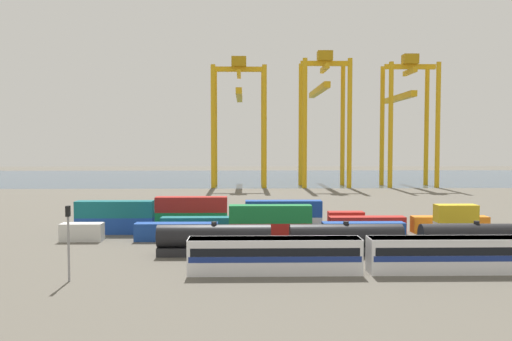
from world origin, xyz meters
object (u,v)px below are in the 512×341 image
at_px(signal_mast, 68,233).
at_px(shipping_container_7, 115,225).
at_px(shipping_container_18, 346,219).
at_px(shipping_container_1, 176,232).
at_px(freight_tank_row, 346,239).
at_px(shipping_container_13, 450,224).
at_px(shipping_container_15, 192,220).
at_px(gantry_crane_east, 407,108).
at_px(gantry_crane_central, 323,104).
at_px(passenger_train, 454,253).
at_px(gantry_crane_west, 239,108).
at_px(shipping_container_5, 456,231).
at_px(shipping_container_17, 269,219).
at_px(shipping_container_4, 363,231).

xyz_separation_m(signal_mast, shipping_container_7, (-2.35, 29.03, -3.79)).
distance_m(shipping_container_7, shipping_container_18, 38.34).
bearing_deg(shipping_container_1, freight_tank_row, -24.39).
bearing_deg(shipping_container_7, signal_mast, -85.36).
xyz_separation_m(signal_mast, shipping_container_13, (51.01, 29.03, -3.79)).
bearing_deg(shipping_container_15, shipping_container_1, -94.56).
xyz_separation_m(freight_tank_row, shipping_container_15, (-22.01, 22.67, -0.72)).
distance_m(shipping_container_7, gantry_crane_east, 121.76).
bearing_deg(gantry_crane_central, shipping_container_15, -111.93).
xyz_separation_m(passenger_train, shipping_container_15, (-32.17, 32.15, -0.84)).
height_order(passenger_train, signal_mast, signal_mast).
bearing_deg(gantry_crane_west, shipping_container_7, -101.32).
xyz_separation_m(passenger_train, gantry_crane_east, (31.21, 118.79, 23.99)).
bearing_deg(passenger_train, freight_tank_row, 136.98).
distance_m(gantry_crane_central, gantry_crane_east, 28.13).
relative_size(freight_tank_row, gantry_crane_central, 1.09).
xyz_separation_m(shipping_container_13, gantry_crane_east, (21.49, 92.76, 24.83)).
xyz_separation_m(shipping_container_5, shipping_container_17, (-27.20, 12.25, 0.00)).
distance_m(shipping_container_4, shipping_container_15, 29.29).
relative_size(signal_mast, shipping_container_4, 0.65).
bearing_deg(signal_mast, gantry_crane_central, 70.12).
relative_size(shipping_container_1, shipping_container_17, 2.00).
xyz_separation_m(shipping_container_1, shipping_container_18, (27.35, 12.25, 0.00)).
relative_size(freight_tank_row, signal_mast, 6.12).
distance_m(freight_tank_row, shipping_container_5, 21.14).
relative_size(shipping_container_7, shipping_container_17, 2.00).
bearing_deg(gantry_crane_west, shipping_container_1, -94.71).
bearing_deg(shipping_container_17, freight_tank_row, -68.73).
height_order(signal_mast, shipping_container_17, signal_mast).
distance_m(passenger_train, shipping_container_17, 37.35).
height_order(shipping_container_7, shipping_container_13, same).
height_order(shipping_container_13, shipping_container_17, same).
xyz_separation_m(freight_tank_row, signal_mast, (-31.13, -12.48, 3.06)).
bearing_deg(signal_mast, shipping_container_1, 70.44).
xyz_separation_m(passenger_train, shipping_container_18, (-5.80, 32.15, -0.84)).
distance_m(shipping_container_13, shipping_container_15, 42.34).
distance_m(shipping_container_7, gantry_crane_west, 98.38).
relative_size(shipping_container_5, shipping_container_18, 1.00).
bearing_deg(shipping_container_4, passenger_train, -74.36).
height_order(shipping_container_4, shipping_container_7, same).
bearing_deg(signal_mast, shipping_container_5, 24.83).
xyz_separation_m(passenger_train, freight_tank_row, (-10.16, 9.48, -0.12)).
xyz_separation_m(freight_tank_row, gantry_crane_west, (-14.80, 109.91, 24.02)).
bearing_deg(shipping_container_13, shipping_container_1, -171.87).
xyz_separation_m(gantry_crane_central, gantry_crane_east, (28.08, -1.02, -1.22)).
distance_m(passenger_train, shipping_container_18, 32.68).
bearing_deg(shipping_container_15, shipping_container_7, -151.91).
relative_size(shipping_container_5, shipping_container_17, 1.00).
distance_m(shipping_container_15, gantry_crane_west, 90.97).
bearing_deg(freight_tank_row, shipping_container_13, 39.77).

